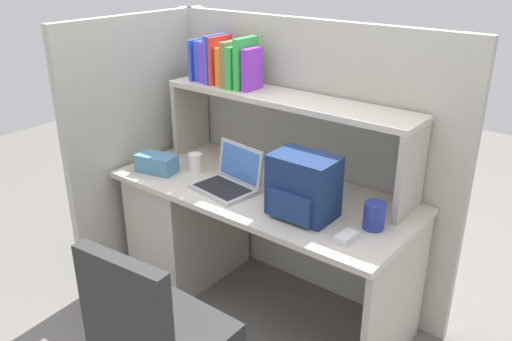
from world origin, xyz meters
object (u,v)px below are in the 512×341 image
computer_mouse (347,237)px  paper_cup (195,162)px  laptop (230,179)px  backpack (303,187)px  tissue_box (157,163)px  snack_canister (374,216)px

computer_mouse → paper_cup: bearing=176.4°
laptop → computer_mouse: bearing=-7.1°
laptop → computer_mouse: size_ratio=3.27×
laptop → backpack: 0.46m
tissue_box → backpack: bearing=-8.2°
laptop → paper_cup: 0.31m
paper_cup → snack_canister: size_ratio=0.80×
snack_canister → paper_cup: bearing=-179.3°
computer_mouse → laptop: bearing=177.7°
backpack → snack_canister: backpack is taller
snack_canister → tissue_box: bearing=-172.7°
paper_cup → snack_canister: snack_canister is taller
backpack → paper_cup: bearing=174.2°
backpack → snack_canister: size_ratio=2.42×
computer_mouse → tissue_box: size_ratio=0.47×
laptop → snack_canister: bearing=5.6°
laptop → computer_mouse: laptop is taller
laptop → tissue_box: laptop is taller
laptop → tissue_box: 0.47m
backpack → computer_mouse: 0.32m
backpack → computer_mouse: (0.28, -0.08, -0.13)m
tissue_box → computer_mouse: bearing=-12.8°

